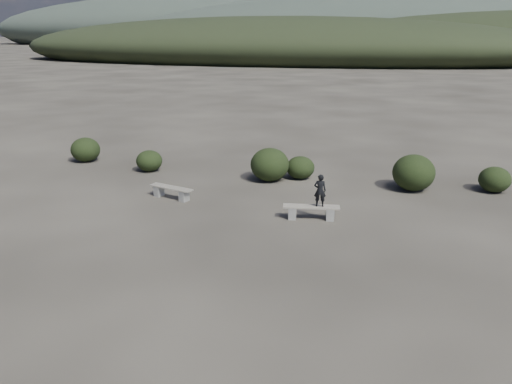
% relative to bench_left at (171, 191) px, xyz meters
% --- Properties ---
extents(ground, '(1200.00, 1200.00, 0.00)m').
position_rel_bench_left_xyz_m(ground, '(3.30, -5.20, -0.25)').
color(ground, '#2A2620').
rests_on(ground, ground).
extents(bench_left, '(1.71, 0.70, 0.42)m').
position_rel_bench_left_xyz_m(bench_left, '(0.00, 0.00, 0.00)').
color(bench_left, slate).
rests_on(bench_left, ground).
extents(bench_right, '(1.78, 0.72, 0.43)m').
position_rel_bench_left_xyz_m(bench_right, '(5.05, -0.54, 0.01)').
color(bench_right, slate).
rests_on(bench_right, ground).
extents(seated_person, '(0.42, 0.33, 1.02)m').
position_rel_bench_left_xyz_m(seated_person, '(5.28, -0.49, 0.69)').
color(seated_person, black).
rests_on(seated_person, bench_right).
extents(shrub_a, '(1.07, 1.07, 0.88)m').
position_rel_bench_left_xyz_m(shrub_a, '(-2.52, 3.01, 0.18)').
color(shrub_a, black).
rests_on(shrub_a, ground).
extents(shrub_b, '(1.50, 1.50, 1.29)m').
position_rel_bench_left_xyz_m(shrub_b, '(2.65, 3.16, 0.39)').
color(shrub_b, black).
rests_on(shrub_b, ground).
extents(shrub_c, '(1.11, 1.11, 0.89)m').
position_rel_bench_left_xyz_m(shrub_c, '(3.72, 3.81, 0.19)').
color(shrub_c, black).
rests_on(shrub_c, ground).
extents(shrub_d, '(1.52, 1.52, 1.33)m').
position_rel_bench_left_xyz_m(shrub_d, '(7.99, 3.54, 0.41)').
color(shrub_d, black).
rests_on(shrub_d, ground).
extents(shrub_e, '(1.11, 1.11, 0.93)m').
position_rel_bench_left_xyz_m(shrub_e, '(10.80, 4.21, 0.21)').
color(shrub_e, black).
rests_on(shrub_e, ground).
extents(shrub_f, '(1.28, 1.28, 1.08)m').
position_rel_bench_left_xyz_m(shrub_f, '(-6.04, 3.61, 0.29)').
color(shrub_f, black).
rests_on(shrub_f, ground).
extents(mountain_ridges, '(500.00, 400.00, 56.00)m').
position_rel_bench_left_xyz_m(mountain_ridges, '(-4.18, 333.86, 10.58)').
color(mountain_ridges, black).
rests_on(mountain_ridges, ground).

